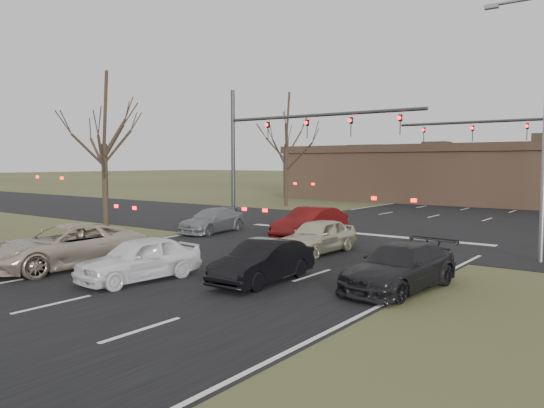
{
  "coord_description": "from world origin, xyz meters",
  "views": [
    {
      "loc": [
        12.56,
        -11.4,
        3.69
      ],
      "look_at": [
        -0.2,
        5.78,
        2.0
      ],
      "focal_mm": 35.0,
      "sensor_mm": 36.0,
      "label": 1
    }
  ],
  "objects": [
    {
      "name": "car_red_ahead",
      "position": [
        -1.07,
        10.01,
        0.76
      ],
      "size": [
        1.66,
        4.64,
        1.52
      ],
      "primitive_type": "imported",
      "rotation": [
        0.0,
        0.0,
        -0.01
      ],
      "color": "#520B0B",
      "rests_on": "ground"
    },
    {
      "name": "mast_arm_near",
      "position": [
        -5.23,
        13.0,
        5.07
      ],
      "size": [
        12.12,
        0.24,
        8.0
      ],
      "color": "#383A3D",
      "rests_on": "ground"
    },
    {
      "name": "mast_arm_far",
      "position": [
        6.18,
        23.0,
        5.02
      ],
      "size": [
        11.12,
        0.24,
        8.0
      ],
      "color": "#383A3D",
      "rests_on": "ground"
    },
    {
      "name": "road_main",
      "position": [
        0.0,
        60.0,
        0.01
      ],
      "size": [
        14.0,
        300.0,
        0.02
      ],
      "primitive_type": "cube",
      "color": "black",
      "rests_on": "ground"
    },
    {
      "name": "ground",
      "position": [
        0.0,
        0.0,
        0.0
      ],
      "size": [
        360.0,
        360.0,
        0.0
      ],
      "primitive_type": "plane",
      "color": "#454424",
      "rests_on": "ground"
    },
    {
      "name": "car_black_hatch",
      "position": [
        2.77,
        1.31,
        0.65
      ],
      "size": [
        1.49,
        3.97,
        1.3
      ],
      "primitive_type": "imported",
      "rotation": [
        0.0,
        0.0,
        0.03
      ],
      "color": "black",
      "rests_on": "ground"
    },
    {
      "name": "car_white_sedan",
      "position": [
        -0.5,
        -0.76,
        0.69
      ],
      "size": [
        2.06,
        4.18,
        1.37
      ],
      "primitive_type": "imported",
      "rotation": [
        0.0,
        0.0,
        -0.11
      ],
      "color": "white",
      "rests_on": "ground"
    },
    {
      "name": "streetlight_right_near",
      "position": [
        8.82,
        10.0,
        5.59
      ],
      "size": [
        2.34,
        0.25,
        10.0
      ],
      "color": "gray",
      "rests_on": "ground"
    },
    {
      "name": "building",
      "position": [
        2.0,
        38.0,
        2.67
      ],
      "size": [
        42.4,
        10.4,
        5.3
      ],
      "color": "brown",
      "rests_on": "ground"
    },
    {
      "name": "car_grey_ahead",
      "position": [
        -6.5,
        8.97,
        0.63
      ],
      "size": [
        2.25,
        4.52,
        1.26
      ],
      "primitive_type": "imported",
      "rotation": [
        0.0,
        0.0,
        0.11
      ],
      "color": "gray",
      "rests_on": "ground"
    },
    {
      "name": "car_silver_ahead",
      "position": [
        1.34,
        6.81,
        0.7
      ],
      "size": [
        1.74,
        4.14,
        1.4
      ],
      "primitive_type": "imported",
      "rotation": [
        0.0,
        0.0,
        -0.02
      ],
      "color": "beige",
      "rests_on": "ground"
    },
    {
      "name": "tree_left_far",
      "position": [
        -13.0,
        25.0,
        7.34
      ],
      "size": [
        5.7,
        5.7,
        9.5
      ],
      "color": "black",
      "rests_on": "ground"
    },
    {
      "name": "road_cross",
      "position": [
        0.0,
        15.0,
        0.01
      ],
      "size": [
        200.0,
        14.0,
        0.02
      ],
      "primitive_type": "cube",
      "color": "black",
      "rests_on": "ground"
    },
    {
      "name": "car_silver_suv",
      "position": [
        -4.12,
        -0.97,
        0.76
      ],
      "size": [
        3.19,
        5.75,
        1.52
      ],
      "primitive_type": "imported",
      "rotation": [
        0.0,
        0.0,
        -0.13
      ],
      "color": "#C0B09B",
      "rests_on": "ground"
    },
    {
      "name": "car_charcoal_sedan",
      "position": [
        6.5,
        2.98,
        0.66
      ],
      "size": [
        2.34,
        4.75,
        1.33
      ],
      "primitive_type": "imported",
      "rotation": [
        0.0,
        0.0,
        -0.11
      ],
      "color": "black",
      "rests_on": "ground"
    },
    {
      "name": "tree_left_near",
      "position": [
        -11.5,
        6.0,
        6.57
      ],
      "size": [
        5.1,
        5.1,
        8.5
      ],
      "color": "black",
      "rests_on": "ground"
    }
  ]
}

